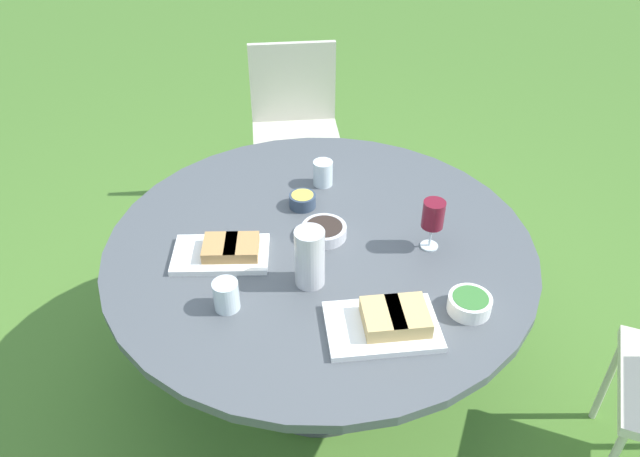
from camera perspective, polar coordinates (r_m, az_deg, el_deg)
ground_plane at (r=2.62m, az=0.00°, el=-13.39°), size 40.00×40.00×0.00m
dining_table at (r=2.18m, az=0.00°, el=-3.21°), size 1.46×1.46×0.70m
chair_near_right at (r=3.26m, az=-2.30°, el=9.91°), size 0.59×0.60×0.89m
water_pitcher at (r=1.90m, az=-0.96°, el=-2.66°), size 0.10×0.09×0.20m
wine_glass at (r=2.06m, az=10.31°, el=1.15°), size 0.07×0.07×0.18m
platter_bread_main at (r=2.07m, az=-8.63°, el=-2.06°), size 0.34×0.37×0.06m
platter_charcuterie at (r=1.82m, az=6.32°, el=-8.45°), size 0.36×0.39×0.07m
bowl_fries at (r=2.27m, az=-1.61°, el=2.64°), size 0.10×0.10×0.05m
bowl_salad at (r=1.91m, az=13.52°, el=-6.65°), size 0.13×0.13×0.05m
bowl_olives at (r=2.13m, az=0.37°, el=-0.20°), size 0.15×0.15×0.04m
cup_water_near at (r=2.38m, az=0.27°, el=5.08°), size 0.07×0.07×0.10m
cup_water_far at (r=1.87m, az=-8.57°, el=-6.07°), size 0.08×0.08×0.10m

